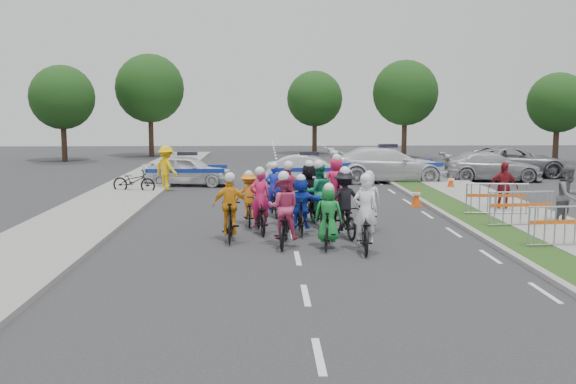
{
  "coord_description": "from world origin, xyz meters",
  "views": [
    {
      "loc": [
        -0.75,
        -14.75,
        3.53
      ],
      "look_at": [
        -0.1,
        3.67,
        1.1
      ],
      "focal_mm": 40.0,
      "sensor_mm": 36.0,
      "label": 1
    }
  ],
  "objects_px": {
    "rider_1": "(328,222)",
    "rider_12": "(274,198)",
    "rider_2": "(284,218)",
    "rider_6": "(260,211)",
    "rider_5": "(301,209)",
    "rider_8": "(318,202)",
    "spectator_1": "(568,196)",
    "parked_bike": "(134,181)",
    "rider_11": "(309,195)",
    "tree_0": "(62,97)",
    "tree_1": "(405,93)",
    "police_car_0": "(188,170)",
    "barrier_2": "(496,200)",
    "tree_4": "(315,99)",
    "police_car_1": "(309,169)",
    "cone_1": "(451,182)",
    "tree_3": "(150,88)",
    "rider_7": "(368,206)",
    "spectator_2": "(503,187)",
    "rider_0": "(365,225)",
    "rider_3": "(230,214)",
    "civilian_suv": "(514,162)",
    "tree_2": "(558,103)",
    "rider_13": "(336,191)",
    "marshal_hiviz": "(166,168)",
    "rider_9": "(288,201)",
    "rider_4": "(344,209)",
    "civilian_sedan": "(491,166)",
    "cone_0": "(416,197)",
    "rider_10": "(249,203)",
    "police_car_2": "(387,165)",
    "barrier_0": "(565,228)",
    "barrier_1": "(521,210)"
  },
  "relations": [
    {
      "from": "rider_7",
      "to": "tree_1",
      "type": "height_order",
      "value": "tree_1"
    },
    {
      "from": "rider_2",
      "to": "marshal_hiviz",
      "type": "height_order",
      "value": "rider_2"
    },
    {
      "from": "marshal_hiviz",
      "to": "spectator_1",
      "type": "bearing_deg",
      "value": -173.32
    },
    {
      "from": "rider_0",
      "to": "tree_2",
      "type": "bearing_deg",
      "value": -116.8
    },
    {
      "from": "marshal_hiviz",
      "to": "rider_11",
      "type": "bearing_deg",
      "value": 166.63
    },
    {
      "from": "police_car_0",
      "to": "tree_1",
      "type": "distance_m",
      "value": 20.78
    },
    {
      "from": "rider_12",
      "to": "rider_10",
      "type": "bearing_deg",
      "value": 57.37
    },
    {
      "from": "cone_0",
      "to": "cone_1",
      "type": "height_order",
      "value": "same"
    },
    {
      "from": "rider_3",
      "to": "rider_7",
      "type": "height_order",
      "value": "rider_3"
    },
    {
      "from": "rider_6",
      "to": "rider_10",
      "type": "distance_m",
      "value": 1.25
    },
    {
      "from": "rider_5",
      "to": "rider_8",
      "type": "height_order",
      "value": "rider_8"
    },
    {
      "from": "rider_4",
      "to": "tree_1",
      "type": "height_order",
      "value": "tree_1"
    },
    {
      "from": "spectator_1",
      "to": "cone_1",
      "type": "height_order",
      "value": "spectator_1"
    },
    {
      "from": "rider_0",
      "to": "rider_7",
      "type": "height_order",
      "value": "rider_0"
    },
    {
      "from": "barrier_2",
      "to": "tree_0",
      "type": "xyz_separation_m",
      "value": [
        -20.7,
        22.54,
        3.63
      ]
    },
    {
      "from": "rider_4",
      "to": "tree_3",
      "type": "xyz_separation_m",
      "value": [
        -10.41,
        29.41,
        4.14
      ]
    },
    {
      "from": "barrier_2",
      "to": "tree_4",
      "type": "relative_size",
      "value": 0.32
    },
    {
      "from": "tree_1",
      "to": "spectator_2",
      "type": "bearing_deg",
      "value": -94.18
    },
    {
      "from": "parked_bike",
      "to": "tree_1",
      "type": "bearing_deg",
      "value": -25.07
    },
    {
      "from": "civilian_suv",
      "to": "police_car_1",
      "type": "bearing_deg",
      "value": 108.62
    },
    {
      "from": "rider_11",
      "to": "tree_0",
      "type": "relative_size",
      "value": 0.3
    },
    {
      "from": "police_car_1",
      "to": "cone_1",
      "type": "xyz_separation_m",
      "value": [
        5.97,
        -2.59,
        -0.32
      ]
    },
    {
      "from": "rider_10",
      "to": "police_car_2",
      "type": "distance_m",
      "value": 12.74
    },
    {
      "from": "rider_13",
      "to": "tree_3",
      "type": "bearing_deg",
      "value": -78.5
    },
    {
      "from": "rider_0",
      "to": "rider_3",
      "type": "bearing_deg",
      "value": -15.5
    },
    {
      "from": "spectator_1",
      "to": "parked_bike",
      "type": "xyz_separation_m",
      "value": [
        -14.52,
        8.09,
        -0.42
      ]
    },
    {
      "from": "rider_5",
      "to": "tree_2",
      "type": "bearing_deg",
      "value": -128.74
    },
    {
      "from": "rider_8",
      "to": "barrier_0",
      "type": "xyz_separation_m",
      "value": [
        5.88,
        -3.45,
        -0.18
      ]
    },
    {
      "from": "spectator_2",
      "to": "barrier_0",
      "type": "relative_size",
      "value": 0.86
    },
    {
      "from": "rider_6",
      "to": "spectator_2",
      "type": "xyz_separation_m",
      "value": [
        8.19,
        3.19,
        0.23
      ]
    },
    {
      "from": "rider_6",
      "to": "cone_1",
      "type": "height_order",
      "value": "rider_6"
    },
    {
      "from": "spectator_1",
      "to": "rider_3",
      "type": "bearing_deg",
      "value": 161.52
    },
    {
      "from": "tree_2",
      "to": "tree_3",
      "type": "distance_m",
      "value": 27.68
    },
    {
      "from": "civilian_suv",
      "to": "spectator_2",
      "type": "relative_size",
      "value": 3.22
    },
    {
      "from": "rider_1",
      "to": "rider_7",
      "type": "xyz_separation_m",
      "value": [
        1.41,
        2.5,
        0.02
      ]
    },
    {
      "from": "tree_3",
      "to": "police_car_0",
      "type": "bearing_deg",
      "value": -74.95
    },
    {
      "from": "rider_2",
      "to": "rider_6",
      "type": "distance_m",
      "value": 1.92
    },
    {
      "from": "civilian_sedan",
      "to": "spectator_1",
      "type": "relative_size",
      "value": 2.62
    },
    {
      "from": "rider_9",
      "to": "spectator_2",
      "type": "xyz_separation_m",
      "value": [
        7.35,
        2.25,
        0.1
      ]
    },
    {
      "from": "rider_4",
      "to": "marshal_hiviz",
      "type": "bearing_deg",
      "value": -68.64
    },
    {
      "from": "rider_1",
      "to": "rider_12",
      "type": "height_order",
      "value": "rider_12"
    },
    {
      "from": "police_car_0",
      "to": "spectator_2",
      "type": "height_order",
      "value": "spectator_2"
    },
    {
      "from": "tree_0",
      "to": "marshal_hiviz",
      "type": "bearing_deg",
      "value": -59.37
    },
    {
      "from": "rider_6",
      "to": "police_car_2",
      "type": "bearing_deg",
      "value": -123.02
    },
    {
      "from": "rider_12",
      "to": "police_car_1",
      "type": "distance_m",
      "value": 9.21
    },
    {
      "from": "rider_13",
      "to": "barrier_2",
      "type": "xyz_separation_m",
      "value": [
        5.1,
        -0.95,
        -0.22
      ]
    },
    {
      "from": "rider_12",
      "to": "spectator_2",
      "type": "height_order",
      "value": "rider_12"
    },
    {
      "from": "rider_12",
      "to": "police_car_0",
      "type": "height_order",
      "value": "rider_12"
    },
    {
      "from": "rider_2",
      "to": "tree_3",
      "type": "relative_size",
      "value": 0.27
    },
    {
      "from": "barrier_1",
      "to": "tree_2",
      "type": "bearing_deg",
      "value": 63.38
    }
  ]
}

